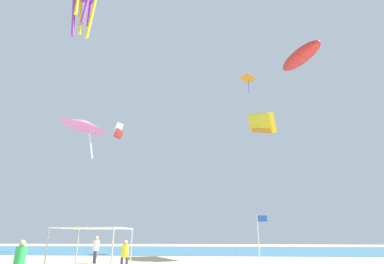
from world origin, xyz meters
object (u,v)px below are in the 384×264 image
(canopy_tent, at_px, (95,230))
(person_rightmost, at_px, (96,245))
(kite_box_white, at_px, (119,131))
(kite_inflatable_red, at_px, (300,56))
(kite_parafoil_yellow, at_px, (261,123))
(person_leftmost, at_px, (20,259))
(kite_delta_pink, at_px, (84,124))
(kite_diamond_orange, at_px, (248,79))
(person_central, at_px, (125,253))
(person_near_tent, at_px, (96,247))
(banner_flag, at_px, (260,237))

(canopy_tent, bearing_deg, person_rightmost, 109.87)
(person_rightmost, height_order, kite_box_white, kite_box_white)
(kite_inflatable_red, xyz_separation_m, kite_parafoil_yellow, (-5.36, -1.00, -8.57))
(person_leftmost, distance_m, kite_inflatable_red, 33.49)
(kite_delta_pink, bearing_deg, canopy_tent, 29.98)
(kite_inflatable_red, bearing_deg, kite_delta_pink, 67.56)
(kite_diamond_orange, bearing_deg, canopy_tent, 117.74)
(person_central, height_order, kite_parafoil_yellow, kite_parafoil_yellow)
(person_leftmost, xyz_separation_m, kite_inflatable_red, (18.61, 18.58, 20.73))
(kite_box_white, bearing_deg, kite_diamond_orange, -130.39)
(person_near_tent, bearing_deg, kite_inflatable_red, -100.98)
(person_leftmost, xyz_separation_m, kite_box_white, (-4.95, 26.27, 14.72))
(canopy_tent, xyz_separation_m, kite_delta_pink, (-8.04, 14.83, 11.40))
(kite_box_white, distance_m, kite_diamond_orange, 19.17)
(person_near_tent, relative_size, kite_diamond_orange, 0.78)
(canopy_tent, height_order, banner_flag, banner_flag)
(kite_diamond_orange, bearing_deg, kite_inflatable_red, -167.24)
(canopy_tent, bearing_deg, person_leftmost, -125.46)
(person_rightmost, distance_m, banner_flag, 17.66)
(person_leftmost, height_order, kite_inflatable_red, kite_inflatable_red)
(canopy_tent, relative_size, kite_box_white, 1.55)
(canopy_tent, relative_size, kite_parafoil_yellow, 0.50)
(kite_inflatable_red, bearing_deg, person_leftmost, 110.30)
(kite_diamond_orange, bearing_deg, person_near_tent, 98.38)
(canopy_tent, xyz_separation_m, person_near_tent, (-2.86, 8.04, -1.16))
(banner_flag, distance_m, kite_box_white, 29.43)
(person_near_tent, distance_m, kite_inflatable_red, 29.46)
(person_rightmost, bearing_deg, kite_inflatable_red, 121.57)
(person_central, distance_m, person_rightmost, 12.24)
(canopy_tent, distance_m, kite_parafoil_yellow, 21.58)
(kite_box_white, bearing_deg, banner_flag, -175.28)
(kite_box_white, bearing_deg, person_leftmost, 158.31)
(person_near_tent, height_order, banner_flag, banner_flag)
(banner_flag, bearing_deg, kite_parafoil_yellow, 77.94)
(kite_delta_pink, xyz_separation_m, kite_box_white, (1.09, 8.64, 2.13))
(person_near_tent, bearing_deg, kite_diamond_orange, -79.89)
(banner_flag, height_order, kite_diamond_orange, kite_diamond_orange)
(kite_parafoil_yellow, bearing_deg, kite_inflatable_red, 87.67)
(person_central, xyz_separation_m, kite_parafoil_yellow, (10.48, 11.68, 12.22))
(person_leftmost, bearing_deg, person_central, -127.82)
(kite_inflatable_red, distance_m, kite_diamond_orange, 7.57)
(person_near_tent, relative_size, kite_parafoil_yellow, 0.29)
(canopy_tent, bearing_deg, kite_box_white, 106.49)
(person_central, height_order, kite_inflatable_red, kite_inflatable_red)
(banner_flag, bearing_deg, canopy_tent, -162.33)
(kite_delta_pink, relative_size, kite_parafoil_yellow, 0.76)
(person_near_tent, xyz_separation_m, person_central, (3.65, -4.94, -0.10))
(person_near_tent, bearing_deg, person_rightmost, -12.39)
(canopy_tent, bearing_deg, kite_inflatable_red, 43.52)
(person_rightmost, distance_m, kite_diamond_orange, 27.15)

